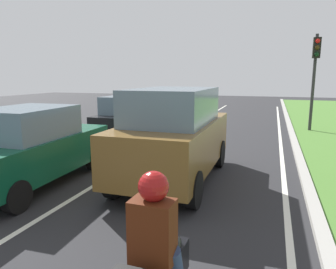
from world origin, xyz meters
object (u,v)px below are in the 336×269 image
(traffic_light_near_right, at_px, (315,65))
(car_suv_ahead, at_px, (174,134))
(rider_person, at_px, (154,229))
(car_sedan_left_lane, at_px, (31,147))
(car_hatchback_far, at_px, (128,118))

(traffic_light_near_right, bearing_deg, car_suv_ahead, -114.53)
(rider_person, xyz_separation_m, traffic_light_near_right, (2.68, 13.36, 1.85))
(car_sedan_left_lane, xyz_separation_m, car_hatchback_far, (-0.22, 5.73, -0.04))
(traffic_light_near_right, bearing_deg, rider_person, -101.32)
(rider_person, bearing_deg, car_hatchback_far, 118.06)
(car_suv_ahead, bearing_deg, rider_person, -74.87)
(rider_person, bearing_deg, car_suv_ahead, 106.33)
(car_sedan_left_lane, height_order, rider_person, car_sedan_left_lane)
(car_sedan_left_lane, bearing_deg, traffic_light_near_right, 53.00)
(car_suv_ahead, height_order, car_sedan_left_lane, car_suv_ahead)
(car_sedan_left_lane, distance_m, rider_person, 5.53)
(car_hatchback_far, distance_m, traffic_light_near_right, 8.72)
(rider_person, relative_size, traffic_light_near_right, 0.26)
(rider_person, bearing_deg, car_sedan_left_lane, 143.80)
(car_hatchback_far, distance_m, rider_person, 10.19)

